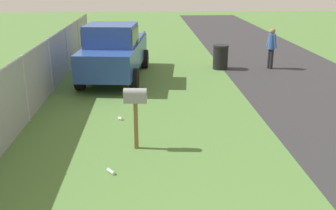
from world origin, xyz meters
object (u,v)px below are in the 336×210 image
mailbox (135,101)px  pickup_truck (114,50)px  pedestrian (271,46)px  trash_bin (220,57)px

mailbox → pickup_truck: bearing=12.9°
mailbox → pedestrian: bearing=-30.9°
trash_bin → pedestrian: bearing=-91.6°
mailbox → trash_bin: mailbox is taller
pickup_truck → mailbox: bearing=14.4°
mailbox → pickup_truck: 6.34m
pedestrian → trash_bin: bearing=156.2°
pickup_truck → pedestrian: (1.34, -6.32, -0.14)m
pickup_truck → pedestrian: pickup_truck is taller
trash_bin → pedestrian: size_ratio=0.60×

